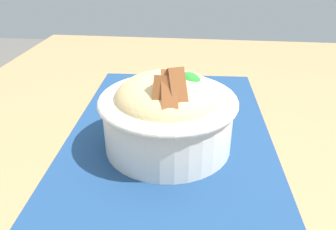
% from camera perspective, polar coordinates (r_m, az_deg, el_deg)
% --- Properties ---
extents(table, '(1.08, 0.90, 0.72)m').
position_cam_1_polar(table, '(0.59, 2.37, -8.39)').
color(table, '#99754C').
rests_on(table, ground_plane).
extents(placemat, '(0.49, 0.33, 0.00)m').
position_cam_1_polar(placemat, '(0.54, 0.39, -2.43)').
color(placemat, navy).
rests_on(placemat, table).
extents(bowl, '(0.20, 0.20, 0.13)m').
position_cam_1_polar(bowl, '(0.47, 0.05, 0.57)').
color(bowl, silver).
rests_on(bowl, placemat).
extents(fork, '(0.04, 0.12, 0.00)m').
position_cam_1_polar(fork, '(0.64, 3.23, 2.79)').
color(fork, silver).
rests_on(fork, placemat).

